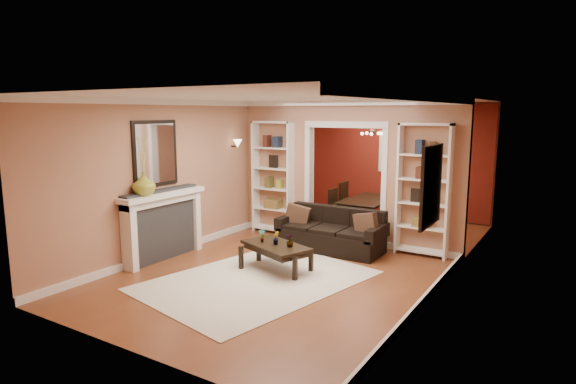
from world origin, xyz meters
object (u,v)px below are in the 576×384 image
Objects in this scene: dining_table at (370,212)px; coffee_table at (276,257)px; sofa at (331,230)px; bookshelf_left at (273,178)px; fireplace at (164,226)px; bookshelf_right at (424,190)px.

coffee_table is at bearing 179.08° from dining_table.
bookshelf_left is at bearing 160.31° from sofa.
fireplace is (-0.54, -2.53, -0.57)m from bookshelf_left.
bookshelf_right is (3.10, 0.00, 0.00)m from bookshelf_left.
coffee_table is 0.68× the size of dining_table.
coffee_table is 0.49× the size of bookshelf_right.
bookshelf_right is 1.35× the size of fireplace.
dining_table is at bearing 49.49° from bookshelf_left.
dining_table is (-0.17, 2.28, -0.09)m from sofa.
bookshelf_left is at bearing 77.95° from fireplace.
sofa is at bearing 101.85° from coffee_table.
bookshelf_right reaches higher than dining_table.
bookshelf_right is at bearing 34.80° from fireplace.
dining_table is at bearing 94.33° from sofa.
fireplace is (-2.16, -1.95, 0.20)m from sofa.
bookshelf_left is (-1.62, 0.58, 0.77)m from sofa.
dining_table reaches higher than coffee_table.
sofa is 1.73× the size of coffee_table.
bookshelf_left is at bearing 145.17° from coffee_table.
bookshelf_right is (1.48, 0.58, 0.77)m from sofa.
bookshelf_left is 1.35× the size of fireplace.
sofa is 1.89m from bookshelf_left.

